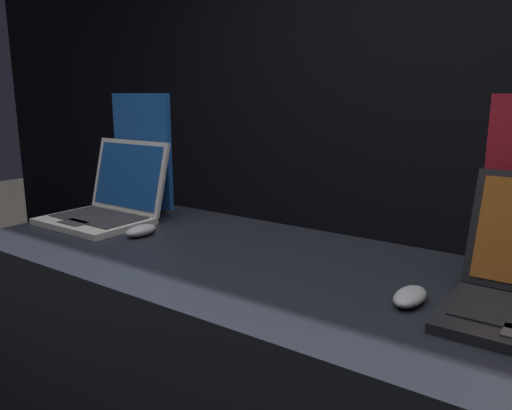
{
  "coord_description": "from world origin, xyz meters",
  "views": [
    {
      "loc": [
        0.73,
        -0.68,
        1.33
      ],
      "look_at": [
        -0.01,
        0.36,
        1.04
      ],
      "focal_mm": 35.0,
      "sensor_mm": 36.0,
      "label": 1
    }
  ],
  "objects": [
    {
      "name": "wall_back",
      "position": [
        0.0,
        1.99,
        1.4
      ],
      "size": [
        8.0,
        0.05,
        2.8
      ],
      "color": "black",
      "rests_on": "ground_plane"
    },
    {
      "name": "display_counter",
      "position": [
        0.0,
        0.36,
        0.45
      ],
      "size": [
        1.76,
        0.72,
        0.89
      ],
      "color": "black",
      "rests_on": "ground_plane"
    },
    {
      "name": "laptop_front",
      "position": [
        -0.68,
        0.41,
        0.96
      ],
      "size": [
        0.35,
        0.33,
        0.27
      ],
      "color": "silver",
      "rests_on": "display_counter"
    },
    {
      "name": "mouse_front",
      "position": [
        -0.43,
        0.34,
        0.91
      ],
      "size": [
        0.06,
        0.11,
        0.03
      ],
      "color": "#B2B2B7",
      "rests_on": "display_counter"
    },
    {
      "name": "promo_stand_front",
      "position": [
        -0.68,
        0.57,
        1.1
      ],
      "size": [
        0.28,
        0.07,
        0.44
      ],
      "color": "black",
      "rests_on": "display_counter"
    },
    {
      "name": "mouse_back",
      "position": [
        0.42,
        0.31,
        0.91
      ],
      "size": [
        0.06,
        0.12,
        0.03
      ],
      "color": "#B2B2B7",
      "rests_on": "display_counter"
    }
  ]
}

